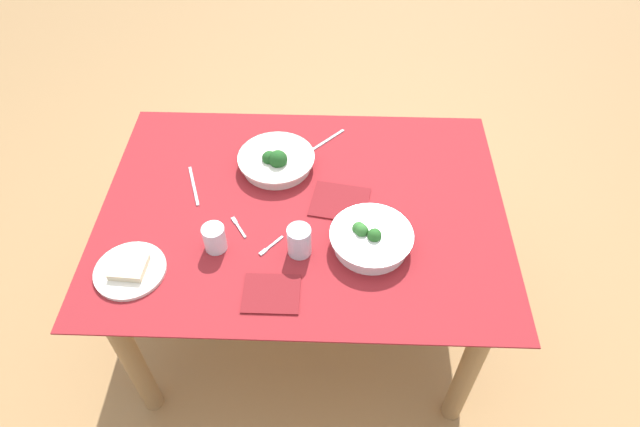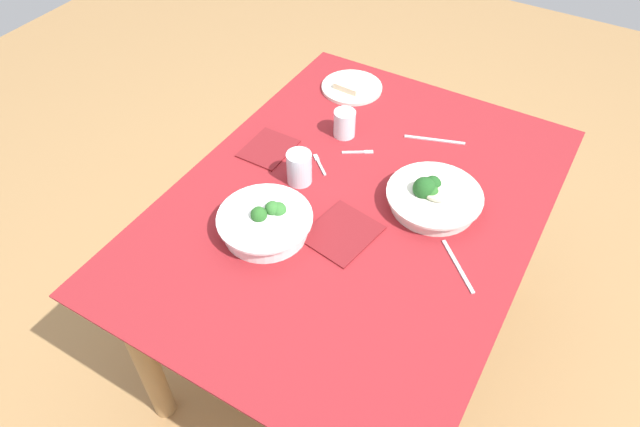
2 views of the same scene
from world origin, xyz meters
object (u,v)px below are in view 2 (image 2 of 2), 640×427
at_px(broccoli_bowl_near, 433,197).
at_px(bread_side_plate, 352,86).
at_px(table_knife_left, 435,140).
at_px(napkin_folded_upper, 268,149).
at_px(water_glass_center, 300,167).
at_px(water_glass_side, 345,123).
at_px(napkin_folded_lower, 342,233).
at_px(fork_by_near_bowl, 359,152).
at_px(table_knife_right, 458,266).
at_px(fork_by_far_bowl, 319,164).
at_px(broccoli_bowl_far, 266,223).

bearing_deg(broccoli_bowl_near, bread_side_plate, 49.77).
relative_size(bread_side_plate, table_knife_left, 1.11).
bearing_deg(napkin_folded_upper, water_glass_center, -113.12).
distance_m(water_glass_side, napkin_folded_lower, 0.44).
height_order(fork_by_near_bowl, table_knife_right, same).
bearing_deg(fork_by_near_bowl, table_knife_right, -64.75).
distance_m(bread_side_plate, napkin_folded_lower, 0.70).
distance_m(fork_by_near_bowl, table_knife_left, 0.25).
bearing_deg(water_glass_side, water_glass_center, 178.42).
relative_size(table_knife_left, napkin_folded_upper, 1.17).
bearing_deg(table_knife_right, water_glass_side, 11.47).
relative_size(water_glass_side, table_knife_left, 0.46).
xyz_separation_m(broccoli_bowl_near, table_knife_left, (0.28, 0.11, -0.03)).
height_order(fork_by_near_bowl, napkin_folded_lower, napkin_folded_lower).
bearing_deg(broccoli_bowl_near, table_knife_left, 20.89).
bearing_deg(bread_side_plate, broccoli_bowl_near, -130.23).
height_order(fork_by_far_bowl, napkin_folded_upper, napkin_folded_upper).
relative_size(water_glass_side, table_knife_right, 0.49).
bearing_deg(fork_by_far_bowl, broccoli_bowl_far, 133.99).
bearing_deg(water_glass_side, broccoli_bowl_near, -113.02).
xyz_separation_m(fork_by_near_bowl, table_knife_left, (0.18, -0.18, -0.00)).
relative_size(bread_side_plate, water_glass_side, 2.44).
distance_m(fork_by_near_bowl, napkin_folded_upper, 0.29).
height_order(fork_by_far_bowl, napkin_folded_lower, napkin_folded_lower).
xyz_separation_m(water_glass_center, water_glass_side, (0.26, -0.01, -0.01)).
xyz_separation_m(bread_side_plate, fork_by_far_bowl, (-0.41, -0.11, -0.01)).
bearing_deg(broccoli_bowl_near, water_glass_center, 104.75).
distance_m(broccoli_bowl_far, fork_by_far_bowl, 0.32).
bearing_deg(table_knife_left, broccoli_bowl_near, 91.98).
bearing_deg(fork_by_far_bowl, water_glass_side, -46.99).
xyz_separation_m(broccoli_bowl_near, bread_side_plate, (0.40, 0.48, -0.02)).
xyz_separation_m(broccoli_bowl_near, table_knife_right, (-0.18, -0.15, -0.03)).
height_order(broccoli_bowl_near, fork_by_far_bowl, broccoli_bowl_near).
height_order(broccoli_bowl_near, water_glass_side, broccoli_bowl_near).
relative_size(broccoli_bowl_near, water_glass_side, 3.08).
distance_m(broccoli_bowl_near, bread_side_plate, 0.63).
relative_size(broccoli_bowl_far, table_knife_right, 1.44).
bearing_deg(broccoli_bowl_near, broccoli_bowl_far, 132.70).
height_order(table_knife_left, napkin_folded_lower, napkin_folded_lower).
bearing_deg(water_glass_side, napkin_folded_upper, 138.04).
bearing_deg(table_knife_left, fork_by_far_bowl, 29.16).
distance_m(broccoli_bowl_far, napkin_folded_lower, 0.21).
relative_size(broccoli_bowl_near, napkin_folded_lower, 1.44).
bearing_deg(broccoli_bowl_near, napkin_folded_upper, 93.22).
bearing_deg(napkin_folded_lower, broccoli_bowl_near, -36.43).
bearing_deg(water_glass_center, fork_by_near_bowl, -24.80).
height_order(broccoli_bowl_far, napkin_folded_lower, broccoli_bowl_far).
relative_size(bread_side_plate, water_glass_center, 2.13).
height_order(fork_by_near_bowl, table_knife_left, same).
bearing_deg(table_knife_left, fork_by_near_bowl, 25.79).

